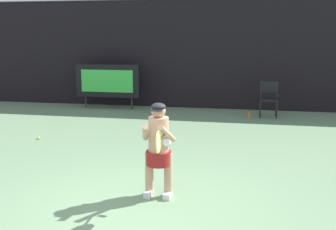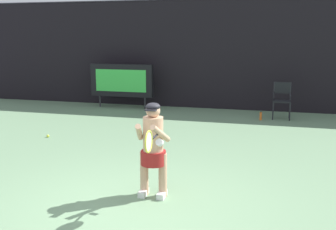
# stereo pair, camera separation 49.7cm
# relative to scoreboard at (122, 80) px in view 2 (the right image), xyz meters

# --- Properties ---
(ground) EXTENTS (18.00, 22.00, 0.03)m
(ground) POSITION_rel_scoreboard_xyz_m (3.10, -7.95, -0.96)
(ground) COLOR gray
(backdrop_screen) EXTENTS (18.00, 0.12, 3.66)m
(backdrop_screen) POSITION_rel_scoreboard_xyz_m (3.10, 0.73, 0.86)
(backdrop_screen) COLOR black
(backdrop_screen) RESTS_ON ground
(scoreboard) EXTENTS (2.20, 0.21, 1.50)m
(scoreboard) POSITION_rel_scoreboard_xyz_m (0.00, 0.00, 0.00)
(scoreboard) COLOR black
(scoreboard) RESTS_ON ground
(umpire_chair) EXTENTS (0.52, 0.44, 1.08)m
(umpire_chair) POSITION_rel_scoreboard_xyz_m (5.28, -0.48, -0.33)
(umpire_chair) COLOR black
(umpire_chair) RESTS_ON ground
(water_bottle) EXTENTS (0.07, 0.07, 0.27)m
(water_bottle) POSITION_rel_scoreboard_xyz_m (4.70, -0.89, -0.82)
(water_bottle) COLOR orange
(water_bottle) RESTS_ON ground
(tennis_player) EXTENTS (0.53, 0.61, 1.47)m
(tennis_player) POSITION_rel_scoreboard_xyz_m (3.31, -7.17, -0.15)
(tennis_player) COLOR white
(tennis_player) RESTS_ON ground
(tennis_racket) EXTENTS (0.03, 0.60, 0.31)m
(tennis_racket) POSITION_rel_scoreboard_xyz_m (3.45, -7.79, 0.10)
(tennis_racket) COLOR black
(tennis_ball_loose) EXTENTS (0.07, 0.07, 0.07)m
(tennis_ball_loose) POSITION_rel_scoreboard_xyz_m (-0.27, -4.32, -0.91)
(tennis_ball_loose) COLOR #CCDB3D
(tennis_ball_loose) RESTS_ON ground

